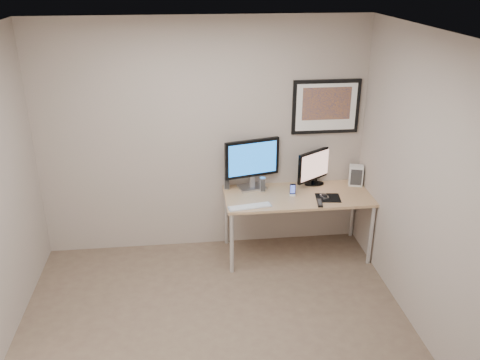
{
  "coord_description": "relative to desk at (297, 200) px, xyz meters",
  "views": [
    {
      "loc": [
        -0.21,
        -3.59,
        3.07
      ],
      "look_at": [
        0.33,
        1.1,
        1.05
      ],
      "focal_mm": 38.0,
      "sensor_mm": 36.0,
      "label": 1
    }
  ],
  "objects": [
    {
      "name": "floor",
      "position": [
        -1.0,
        -1.35,
        -0.66
      ],
      "size": [
        3.6,
        3.6,
        0.0
      ],
      "primitive_type": "plane",
      "color": "brown",
      "rests_on": "ground"
    },
    {
      "name": "room",
      "position": [
        -1.0,
        -0.9,
        0.98
      ],
      "size": [
        3.6,
        3.6,
        3.6
      ],
      "color": "white",
      "rests_on": "ground"
    },
    {
      "name": "desk",
      "position": [
        0.0,
        0.0,
        0.0
      ],
      "size": [
        1.6,
        0.7,
        0.73
      ],
      "color": "olive",
      "rests_on": "floor"
    },
    {
      "name": "framed_art",
      "position": [
        0.35,
        0.33,
        0.96
      ],
      "size": [
        0.75,
        0.04,
        0.6
      ],
      "color": "black",
      "rests_on": "room"
    },
    {
      "name": "monitor_large",
      "position": [
        -0.48,
        0.24,
        0.38
      ],
      "size": [
        0.62,
        0.27,
        0.57
      ],
      "rotation": [
        0.0,
        0.0,
        0.25
      ],
      "color": "#AAAAAF",
      "rests_on": "desk"
    },
    {
      "name": "monitor_tv",
      "position": [
        0.25,
        0.26,
        0.29
      ],
      "size": [
        0.46,
        0.32,
        0.42
      ],
      "rotation": [
        0.0,
        0.0,
        0.59
      ],
      "color": "black",
      "rests_on": "desk"
    },
    {
      "name": "speaker_left",
      "position": [
        -0.76,
        0.26,
        0.15
      ],
      "size": [
        0.07,
        0.07,
        0.16
      ],
      "primitive_type": "cylinder",
      "rotation": [
        0.0,
        0.0,
        -0.05
      ],
      "color": "#AAAAAF",
      "rests_on": "desk"
    },
    {
      "name": "speaker_right",
      "position": [
        -0.37,
        0.14,
        0.15
      ],
      "size": [
        0.07,
        0.07,
        0.16
      ],
      "primitive_type": "cylinder",
      "rotation": [
        0.0,
        0.0,
        -0.01
      ],
      "color": "#AAAAAF",
      "rests_on": "desk"
    },
    {
      "name": "phone_dock",
      "position": [
        -0.06,
        -0.0,
        0.13
      ],
      "size": [
        0.07,
        0.07,
        0.14
      ],
      "primitive_type": "cube",
      "rotation": [
        0.0,
        0.0,
        -0.11
      ],
      "color": "black",
      "rests_on": "desk"
    },
    {
      "name": "keyboard",
      "position": [
        -0.56,
        -0.25,
        0.07
      ],
      "size": [
        0.47,
        0.19,
        0.02
      ],
      "primitive_type": "cube",
      "rotation": [
        0.0,
        0.0,
        0.16
      ],
      "color": "silver",
      "rests_on": "desk"
    },
    {
      "name": "mousepad",
      "position": [
        0.31,
        -0.12,
        0.07
      ],
      "size": [
        0.29,
        0.27,
        0.0
      ],
      "primitive_type": "cube",
      "rotation": [
        0.0,
        0.0,
        -0.14
      ],
      "color": "black",
      "rests_on": "desk"
    },
    {
      "name": "mouse",
      "position": [
        0.27,
        -0.11,
        0.09
      ],
      "size": [
        0.08,
        0.12,
        0.04
      ],
      "primitive_type": "ellipsoid",
      "rotation": [
        0.0,
        0.0,
        0.13
      ],
      "color": "black",
      "rests_on": "mousepad"
    },
    {
      "name": "remote",
      "position": [
        0.18,
        -0.25,
        0.08
      ],
      "size": [
        0.08,
        0.19,
        0.02
      ],
      "primitive_type": "cube",
      "rotation": [
        0.0,
        0.0,
        -0.16
      ],
      "color": "black",
      "rests_on": "desk"
    },
    {
      "name": "fan_unit",
      "position": [
        0.71,
        0.19,
        0.18
      ],
      "size": [
        0.18,
        0.15,
        0.24
      ],
      "primitive_type": "cube",
      "rotation": [
        0.0,
        0.0,
        -0.28
      ],
      "color": "silver",
      "rests_on": "desk"
    }
  ]
}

